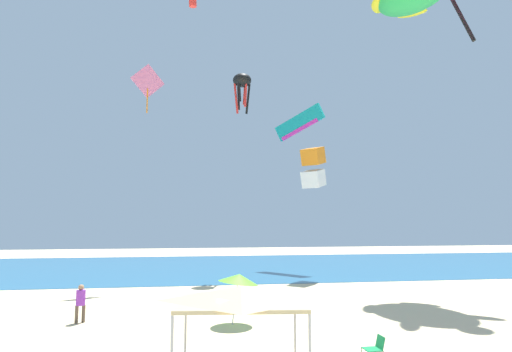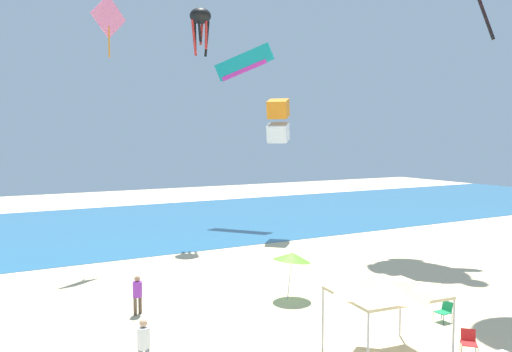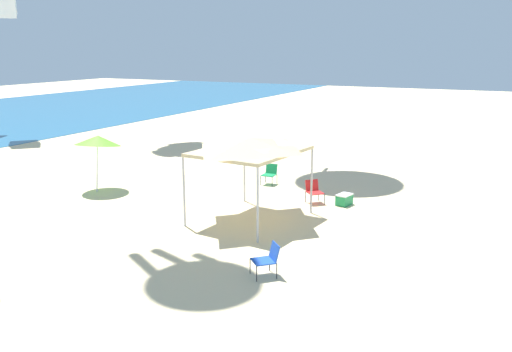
# 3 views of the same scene
# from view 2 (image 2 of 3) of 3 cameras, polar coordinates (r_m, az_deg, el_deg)

# --- Properties ---
(ground) EXTENTS (120.00, 120.00, 0.10)m
(ground) POSITION_cam_2_polar(r_m,az_deg,el_deg) (19.77, 14.72, -18.54)
(ground) COLOR beige
(ocean_strip) EXTENTS (120.00, 25.18, 0.02)m
(ocean_strip) POSITION_cam_2_polar(r_m,az_deg,el_deg) (46.17, -12.52, -5.26)
(ocean_strip) COLOR #28668E
(ocean_strip) RESTS_ON ground
(canopy_tent) EXTENTS (3.75, 3.16, 2.73)m
(canopy_tent) POSITION_cam_2_polar(r_m,az_deg,el_deg) (18.31, 14.49, -12.03)
(canopy_tent) COLOR #B7B7BC
(canopy_tent) RESTS_ON ground
(beach_umbrella) EXTENTS (1.84, 1.80, 2.32)m
(beach_umbrella) POSITION_cam_2_polar(r_m,az_deg,el_deg) (24.22, 4.11, -9.06)
(beach_umbrella) COLOR silver
(beach_umbrella) RESTS_ON ground
(folding_chair_facing_ocean) EXTENTS (0.81, 0.81, 0.82)m
(folding_chair_facing_ocean) POSITION_cam_2_polar(r_m,az_deg,el_deg) (20.16, 22.81, -16.67)
(folding_chair_facing_ocean) COLOR black
(folding_chair_facing_ocean) RESTS_ON ground
(folding_chair_near_cooler) EXTENTS (0.65, 0.56, 0.82)m
(folding_chair_near_cooler) POSITION_cam_2_polar(r_m,az_deg,el_deg) (23.03, 20.45, -13.95)
(folding_chair_near_cooler) COLOR black
(folding_chair_near_cooler) RESTS_ON ground
(person_far_stroller) EXTENTS (0.41, 0.40, 1.69)m
(person_far_stroller) POSITION_cam_2_polar(r_m,az_deg,el_deg) (22.86, -13.20, -12.57)
(person_far_stroller) COLOR brown
(person_far_stroller) RESTS_ON ground
(person_near_umbrella) EXTENTS (0.42, 0.44, 1.76)m
(person_near_umbrella) POSITION_cam_2_polar(r_m,az_deg,el_deg) (17.55, -12.53, -17.69)
(person_near_umbrella) COLOR slate
(person_near_umbrella) RESTS_ON ground
(kite_box_orange) EXTENTS (2.32, 2.33, 3.51)m
(kite_box_orange) POSITION_cam_2_polar(r_m,az_deg,el_deg) (39.40, 2.51, 6.23)
(kite_box_orange) COLOR orange
(kite_diamond_pink) EXTENTS (2.41, 1.14, 3.76)m
(kite_diamond_pink) POSITION_cam_2_polar(r_m,az_deg,el_deg) (33.48, -16.26, 16.59)
(kite_diamond_pink) COLOR pink
(kite_parafoil_teal) EXTENTS (4.39, 3.90, 3.32)m
(kite_parafoil_teal) POSITION_cam_2_polar(r_m,az_deg,el_deg) (46.43, -1.35, 12.62)
(kite_parafoil_teal) COLOR teal
(kite_octopus_black) EXTENTS (1.58, 1.58, 3.51)m
(kite_octopus_black) POSITION_cam_2_polar(r_m,az_deg,el_deg) (39.34, -6.28, 17.20)
(kite_octopus_black) COLOR black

